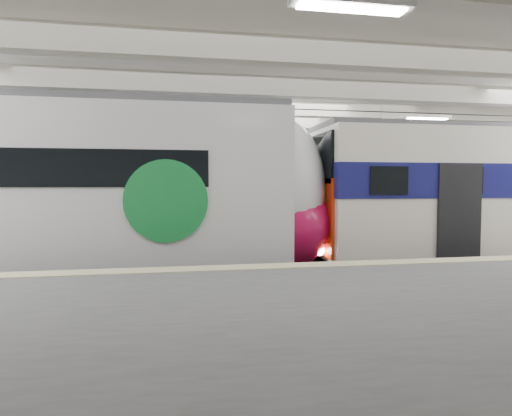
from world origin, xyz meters
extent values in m
cube|color=black|center=(0.00, 0.00, -0.05)|extent=(36.00, 24.00, 0.10)
cube|color=silver|center=(0.00, 0.00, 5.55)|extent=(36.00, 24.00, 0.20)
cube|color=beige|center=(0.00, 10.00, 2.75)|extent=(30.00, 0.10, 5.50)
cube|color=#515153|center=(0.00, -6.50, 0.55)|extent=(30.00, 7.00, 1.10)
cube|color=beige|center=(0.00, -3.25, 1.11)|extent=(30.00, 0.50, 0.02)
cube|color=beige|center=(-3.00, 3.00, 2.75)|extent=(0.50, 0.50, 5.50)
cube|color=beige|center=(5.00, 3.00, 2.75)|extent=(0.50, 0.50, 5.50)
cube|color=beige|center=(0.00, 0.00, 5.25)|extent=(30.00, 18.00, 0.50)
cube|color=#59544C|center=(0.00, 0.00, 0.08)|extent=(30.00, 1.52, 0.16)
cube|color=#59544C|center=(0.00, 5.50, 0.08)|extent=(30.00, 1.52, 0.16)
cylinder|color=black|center=(0.00, 0.00, 4.70)|extent=(30.00, 0.03, 0.03)
cylinder|color=black|center=(0.00, 5.50, 4.70)|extent=(30.00, 0.03, 0.03)
cube|color=white|center=(0.00, -2.00, 4.92)|extent=(26.00, 8.40, 0.12)
cube|color=silver|center=(-6.22, 0.00, 2.51)|extent=(13.41, 2.99, 4.02)
ellipsoid|color=silver|center=(0.48, 0.00, 2.51)|extent=(2.37, 2.93, 3.94)
ellipsoid|color=#B80F45|center=(0.60, 0.00, 1.63)|extent=(2.52, 2.99, 2.41)
cylinder|color=#18853A|center=(-2.47, -1.53, 2.31)|extent=(1.86, 0.06, 1.86)
cube|color=#4C4C51|center=(-6.22, 0.00, 4.62)|extent=(13.41, 2.45, 0.20)
cube|color=black|center=(-6.22, 0.00, 0.35)|extent=(13.41, 2.09, 0.70)
cube|color=red|center=(1.55, 0.00, 1.82)|extent=(0.08, 2.41, 2.02)
cube|color=black|center=(1.55, 0.00, 3.37)|extent=(0.08, 2.26, 1.32)
cube|color=silver|center=(-5.14, 5.50, 2.26)|extent=(13.07, 3.24, 3.52)
cube|color=#18853A|center=(-5.14, 5.50, 2.72)|extent=(13.11, 3.30, 0.74)
cube|color=#4C4C51|center=(-5.14, 5.50, 4.11)|extent=(13.04, 2.78, 0.16)
cube|color=black|center=(-5.14, 5.50, 0.30)|extent=(13.05, 2.97, 0.60)
camera|label=1|loc=(-2.14, -11.20, 2.67)|focal=30.00mm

